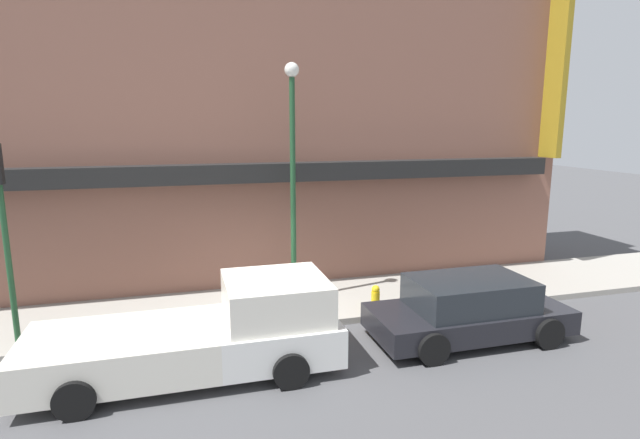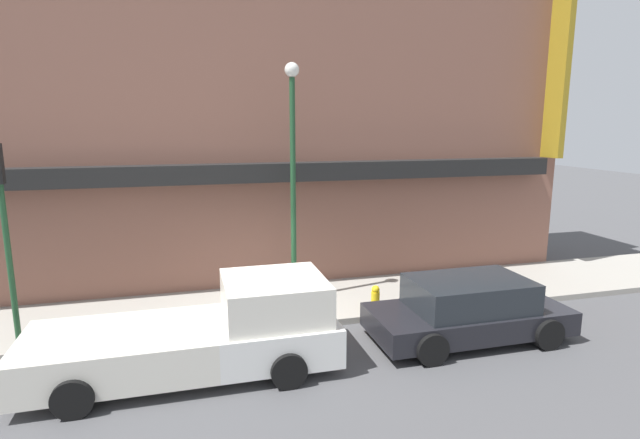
{
  "view_description": "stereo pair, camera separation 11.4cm",
  "coord_description": "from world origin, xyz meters",
  "px_view_note": "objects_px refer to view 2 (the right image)",
  "views": [
    {
      "loc": [
        -1.85,
        -10.64,
        4.73
      ],
      "look_at": [
        1.49,
        1.21,
        2.36
      ],
      "focal_mm": 28.0,
      "sensor_mm": 36.0,
      "label": 1
    },
    {
      "loc": [
        -1.74,
        -10.67,
        4.73
      ],
      "look_at": [
        1.49,
        1.21,
        2.36
      ],
      "focal_mm": 28.0,
      "sensor_mm": 36.0,
      "label": 2
    }
  ],
  "objects_px": {
    "parked_car": "(468,309)",
    "pickup_truck": "(207,333)",
    "fire_hydrant": "(375,297)",
    "traffic_light": "(2,210)",
    "street_lamp": "(293,157)"
  },
  "relations": [
    {
      "from": "pickup_truck",
      "to": "street_lamp",
      "type": "xyz_separation_m",
      "value": [
        2.38,
        3.13,
        3.12
      ]
    },
    {
      "from": "pickup_truck",
      "to": "parked_car",
      "type": "bearing_deg",
      "value": 1.2
    },
    {
      "from": "parked_car",
      "to": "fire_hydrant",
      "type": "bearing_deg",
      "value": 125.86
    },
    {
      "from": "fire_hydrant",
      "to": "traffic_light",
      "type": "bearing_deg",
      "value": 178.84
    },
    {
      "from": "traffic_light",
      "to": "street_lamp",
      "type": "bearing_deg",
      "value": 9.92
    },
    {
      "from": "street_lamp",
      "to": "pickup_truck",
      "type": "bearing_deg",
      "value": -127.31
    },
    {
      "from": "pickup_truck",
      "to": "fire_hydrant",
      "type": "distance_m",
      "value": 4.6
    },
    {
      "from": "fire_hydrant",
      "to": "traffic_light",
      "type": "relative_size",
      "value": 0.14
    },
    {
      "from": "street_lamp",
      "to": "traffic_light",
      "type": "xyz_separation_m",
      "value": [
        -6.26,
        -1.1,
        -0.88
      ]
    },
    {
      "from": "parked_car",
      "to": "pickup_truck",
      "type": "bearing_deg",
      "value": 177.89
    },
    {
      "from": "parked_car",
      "to": "fire_hydrant",
      "type": "height_order",
      "value": "parked_car"
    },
    {
      "from": "fire_hydrant",
      "to": "traffic_light",
      "type": "distance_m",
      "value": 8.47
    },
    {
      "from": "parked_car",
      "to": "street_lamp",
      "type": "height_order",
      "value": "street_lamp"
    },
    {
      "from": "pickup_truck",
      "to": "fire_hydrant",
      "type": "xyz_separation_m",
      "value": [
        4.19,
        1.87,
        -0.31
      ]
    },
    {
      "from": "fire_hydrant",
      "to": "street_lamp",
      "type": "xyz_separation_m",
      "value": [
        -1.81,
        1.26,
        3.43
      ]
    }
  ]
}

